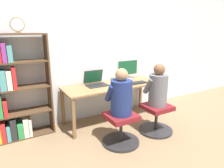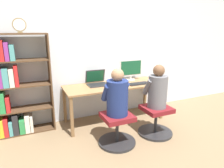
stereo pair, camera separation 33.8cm
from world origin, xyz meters
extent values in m
plane|color=#846B4C|center=(0.00, 0.00, 0.00)|extent=(14.00, 14.00, 0.00)
cube|color=silver|center=(0.00, 0.72, 1.30)|extent=(10.00, 0.05, 2.60)
cube|color=olive|center=(0.00, 0.33, 0.69)|extent=(1.82, 0.66, 0.03)
cube|color=brown|center=(-0.87, 0.04, 0.34)|extent=(0.05, 0.05, 0.67)
cube|color=brown|center=(0.87, 0.04, 0.34)|extent=(0.05, 0.05, 0.67)
cube|color=brown|center=(-0.87, 0.62, 0.34)|extent=(0.05, 0.05, 0.67)
cube|color=brown|center=(0.87, 0.62, 0.34)|extent=(0.05, 0.05, 0.67)
cylinder|color=beige|center=(0.44, 0.51, 0.71)|extent=(0.18, 0.18, 0.01)
cylinder|color=beige|center=(0.44, 0.51, 0.76)|extent=(0.04, 0.04, 0.08)
cube|color=beige|center=(0.44, 0.51, 0.95)|extent=(0.48, 0.02, 0.31)
cube|color=#144C2D|center=(0.44, 0.50, 0.95)|extent=(0.44, 0.01, 0.27)
cube|color=#2D2D30|center=(-0.29, 0.40, 0.71)|extent=(0.37, 0.25, 0.02)
cube|color=black|center=(-0.29, 0.40, 0.73)|extent=(0.32, 0.19, 0.00)
cube|color=#2D2D30|center=(-0.29, 0.55, 0.84)|extent=(0.37, 0.07, 0.24)
cube|color=#144C2D|center=(-0.29, 0.55, 0.84)|extent=(0.32, 0.06, 0.21)
cube|color=#232326|center=(0.42, 0.17, 0.71)|extent=(0.39, 0.15, 0.02)
cube|color=black|center=(0.42, 0.17, 0.73)|extent=(0.36, 0.12, 0.00)
ellipsoid|color=#99999E|center=(0.15, 0.16, 0.72)|extent=(0.06, 0.09, 0.04)
cylinder|color=#262628|center=(0.41, -0.41, 0.02)|extent=(0.57, 0.57, 0.04)
cylinder|color=#262628|center=(0.41, -0.41, 0.22)|extent=(0.05, 0.05, 0.37)
cube|color=maroon|center=(0.41, -0.41, 0.44)|extent=(0.43, 0.42, 0.07)
cylinder|color=#262628|center=(-0.29, -0.42, 0.02)|extent=(0.57, 0.57, 0.04)
cylinder|color=#262628|center=(-0.29, -0.42, 0.22)|extent=(0.05, 0.05, 0.37)
cube|color=maroon|center=(-0.29, -0.42, 0.44)|extent=(0.43, 0.42, 0.07)
cylinder|color=slate|center=(0.41, -0.41, 0.73)|extent=(0.30, 0.30, 0.51)
sphere|color=brown|center=(0.41, -0.41, 1.07)|extent=(0.18, 0.18, 0.18)
cylinder|color=slate|center=(0.27, -0.34, 0.80)|extent=(0.08, 0.22, 0.28)
cylinder|color=slate|center=(0.55, -0.34, 0.80)|extent=(0.08, 0.22, 0.28)
cylinder|color=navy|center=(-0.29, -0.42, 0.73)|extent=(0.31, 0.31, 0.51)
sphere|color=#A87A56|center=(-0.29, -0.42, 1.07)|extent=(0.18, 0.18, 0.18)
cylinder|color=navy|center=(-0.44, -0.35, 0.80)|extent=(0.09, 0.22, 0.29)
cylinder|color=navy|center=(-0.15, -0.35, 0.80)|extent=(0.09, 0.22, 0.29)
cube|color=#513823|center=(-1.09, 0.53, 0.81)|extent=(0.02, 0.30, 1.63)
cube|color=#513823|center=(-1.56, 0.53, 0.01)|extent=(0.90, 0.29, 0.02)
cube|color=#513823|center=(-1.56, 0.53, 0.41)|extent=(0.90, 0.29, 0.02)
cube|color=#513823|center=(-1.56, 0.53, 0.81)|extent=(0.90, 0.29, 0.02)
cube|color=#513823|center=(-1.56, 0.53, 1.21)|extent=(0.90, 0.29, 0.02)
cube|color=#513823|center=(-1.56, 0.53, 1.61)|extent=(0.90, 0.29, 0.02)
cube|color=red|center=(-1.84, 0.49, 0.17)|extent=(0.06, 0.22, 0.30)
cube|color=teal|center=(-1.77, 0.50, 0.14)|extent=(0.05, 0.22, 0.23)
cube|color=#262628|center=(-1.70, 0.50, 0.19)|extent=(0.08, 0.24, 0.33)
cube|color=#2D8C47|center=(-1.61, 0.49, 0.14)|extent=(0.08, 0.22, 0.24)
cube|color=silver|center=(-1.53, 0.47, 0.17)|extent=(0.07, 0.18, 0.30)
cube|color=silver|center=(-1.46, 0.49, 0.16)|extent=(0.04, 0.22, 0.27)
cube|color=red|center=(-1.77, 0.49, 0.54)|extent=(0.05, 0.22, 0.24)
cube|color=teal|center=(-1.75, 0.49, 0.97)|extent=(0.08, 0.21, 0.29)
cube|color=silver|center=(-1.67, 0.50, 0.96)|extent=(0.07, 0.23, 0.28)
cube|color=red|center=(-1.60, 0.47, 0.99)|extent=(0.05, 0.17, 0.33)
cube|color=#8C338C|center=(-1.68, 0.50, 1.36)|extent=(0.06, 0.22, 0.27)
cube|color=teal|center=(-1.61, 0.47, 1.34)|extent=(0.07, 0.18, 0.24)
cube|color=olive|center=(-1.47, 0.44, 1.64)|extent=(0.07, 0.03, 0.02)
cylinder|color=olive|center=(-1.47, 0.44, 1.74)|extent=(0.19, 0.02, 0.19)
cylinder|color=white|center=(-1.47, 0.43, 1.74)|extent=(0.16, 0.00, 0.16)
camera|label=1|loc=(-1.76, -2.71, 1.68)|focal=32.00mm
camera|label=2|loc=(-1.46, -2.87, 1.68)|focal=32.00mm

